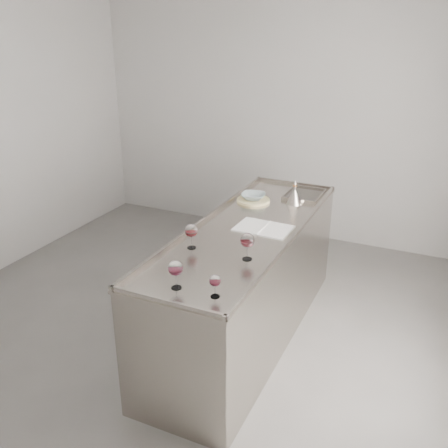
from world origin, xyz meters
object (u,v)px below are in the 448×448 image
at_px(wine_glass_middle, 176,269).
at_px(ceramic_bowl, 253,196).
at_px(notebook, 263,228).
at_px(wine_glass_left, 191,231).
at_px(counter, 246,283).
at_px(wine_glass_small, 215,282).
at_px(wine_glass_right, 247,241).
at_px(wine_funnel, 294,197).

xyz_separation_m(wine_glass_middle, ceramic_bowl, (-0.15, 1.60, -0.08)).
bearing_deg(notebook, wine_glass_middle, -96.59).
bearing_deg(wine_glass_middle, wine_glass_left, 109.01).
height_order(wine_glass_left, notebook, wine_glass_left).
height_order(counter, wine_glass_middle, wine_glass_middle).
relative_size(counter, notebook, 5.76).
relative_size(wine_glass_left, wine_glass_small, 1.28).
bearing_deg(counter, notebook, 22.93).
distance_m(wine_glass_right, wine_glass_small, 0.52).
height_order(wine_glass_left, ceramic_bowl, wine_glass_left).
distance_m(wine_glass_left, notebook, 0.63).
height_order(wine_glass_left, wine_glass_right, wine_glass_right).
distance_m(counter, notebook, 0.49).
bearing_deg(wine_glass_middle, ceramic_bowl, 95.29).
bearing_deg(wine_glass_small, wine_glass_middle, -178.47).
bearing_deg(ceramic_bowl, wine_glass_right, -70.31).
xyz_separation_m(wine_glass_small, notebook, (-0.10, 1.05, -0.09)).
bearing_deg(wine_glass_left, wine_glass_small, -50.31).
bearing_deg(wine_funnel, wine_glass_small, -87.99).
xyz_separation_m(counter, notebook, (0.11, 0.05, 0.47)).
relative_size(counter, wine_funnel, 11.40).
xyz_separation_m(wine_glass_middle, wine_glass_small, (0.25, 0.01, -0.03)).
bearing_deg(wine_glass_small, notebook, 95.42).
relative_size(wine_glass_middle, wine_glass_right, 0.96).
xyz_separation_m(wine_glass_middle, wine_funnel, (0.19, 1.69, -0.06)).
relative_size(wine_glass_right, ceramic_bowl, 0.90).
xyz_separation_m(wine_glass_left, ceramic_bowl, (0.03, 1.07, -0.08)).
xyz_separation_m(wine_glass_left, notebook, (0.34, 0.52, -0.12)).
distance_m(wine_glass_middle, wine_glass_right, 0.58).
relative_size(notebook, wine_funnel, 1.98).
bearing_deg(wine_glass_middle, notebook, 81.77).
distance_m(counter, wine_glass_small, 1.17).
relative_size(wine_glass_left, wine_glass_right, 0.95).
height_order(wine_glass_right, notebook, wine_glass_right).
height_order(wine_glass_right, wine_funnel, wine_funnel).
distance_m(notebook, wine_funnel, 0.64).
bearing_deg(counter, wine_glass_small, -78.02).
xyz_separation_m(counter, wine_glass_left, (-0.22, -0.48, 0.59)).
relative_size(wine_glass_middle, wine_funnel, 0.84).
height_order(wine_glass_small, wine_funnel, wine_funnel).
distance_m(wine_glass_small, wine_funnel, 1.68).
bearing_deg(wine_glass_left, notebook, 57.40).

